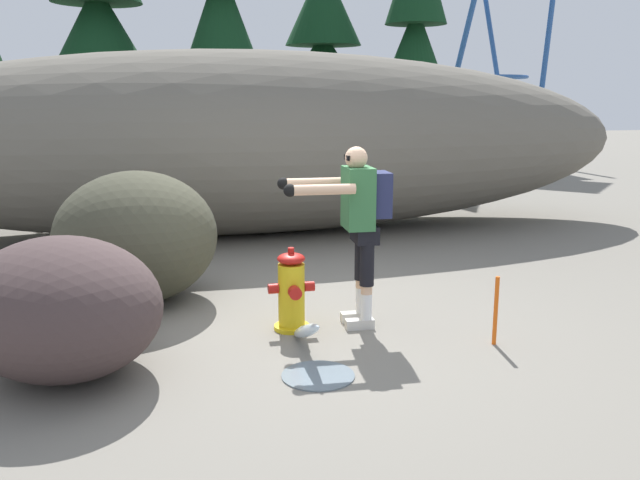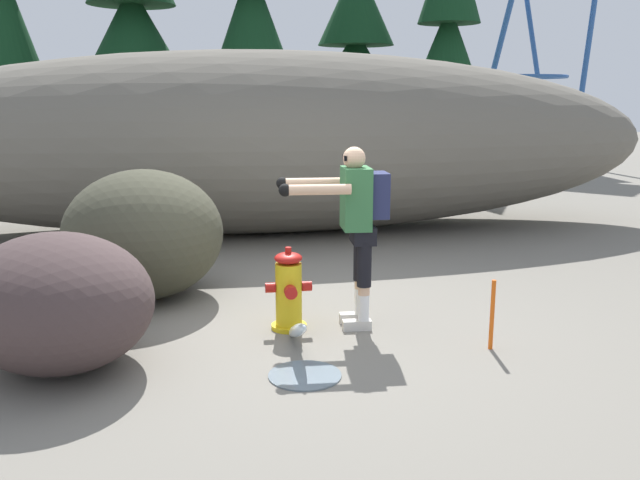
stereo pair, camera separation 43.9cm
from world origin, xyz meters
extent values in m
cube|color=slate|center=(0.00, 0.00, -0.02)|extent=(56.00, 56.00, 0.04)
ellipsoid|color=#666056|center=(0.00, 4.30, 1.37)|extent=(12.33, 3.20, 2.73)
cylinder|color=gold|center=(-0.10, -0.13, 0.02)|extent=(0.32, 0.32, 0.04)
cylinder|color=gold|center=(-0.10, -0.13, 0.33)|extent=(0.24, 0.24, 0.57)
ellipsoid|color=red|center=(-0.10, -0.13, 0.66)|extent=(0.25, 0.25, 0.10)
cylinder|color=red|center=(-0.10, -0.13, 0.74)|extent=(0.06, 0.06, 0.05)
cylinder|color=red|center=(-0.27, -0.13, 0.39)|extent=(0.09, 0.09, 0.09)
cylinder|color=red|center=(0.06, -0.13, 0.39)|extent=(0.09, 0.09, 0.09)
cylinder|color=red|center=(-0.10, -0.30, 0.39)|extent=(0.11, 0.09, 0.11)
ellipsoid|color=silver|center=(-0.10, -0.75, 0.20)|extent=(0.10, 0.93, 0.48)
cylinder|color=slate|center=(-0.10, -1.19, 0.01)|extent=(0.56, 0.56, 0.01)
cube|color=beige|center=(0.50, -0.26, 0.04)|extent=(0.26, 0.11, 0.09)
cylinder|color=white|center=(0.56, -0.27, 0.21)|extent=(0.10, 0.10, 0.24)
cylinder|color=#DBAD89|center=(0.56, -0.27, 0.37)|extent=(0.10, 0.10, 0.08)
cylinder|color=black|center=(0.56, -0.27, 0.61)|extent=(0.13, 0.13, 0.41)
cube|color=beige|center=(0.51, -0.06, 0.04)|extent=(0.26, 0.11, 0.09)
cylinder|color=white|center=(0.57, -0.07, 0.21)|extent=(0.10, 0.10, 0.24)
cylinder|color=#DBAD89|center=(0.57, -0.07, 0.37)|extent=(0.10, 0.10, 0.08)
cylinder|color=black|center=(0.57, -0.07, 0.61)|extent=(0.13, 0.13, 0.41)
cube|color=black|center=(0.57, -0.17, 0.87)|extent=(0.22, 0.33, 0.16)
cube|color=#336B3D|center=(0.50, -0.16, 1.19)|extent=(0.26, 0.37, 0.55)
cube|color=#23284C|center=(0.70, -0.17, 1.22)|extent=(0.17, 0.29, 0.40)
sphere|color=#DBAD89|center=(0.48, -0.16, 1.55)|extent=(0.20, 0.20, 0.20)
cube|color=black|center=(0.40, -0.16, 1.55)|extent=(0.03, 0.15, 0.04)
cylinder|color=#DBAD89|center=(0.12, -0.36, 1.31)|extent=(0.58, 0.12, 0.09)
sphere|color=black|center=(-0.15, -0.35, 1.31)|extent=(0.11, 0.11, 0.11)
cylinder|color=#DBAD89|center=(0.14, 0.07, 1.31)|extent=(0.58, 0.12, 0.09)
sphere|color=black|center=(-0.13, 0.09, 1.31)|extent=(0.11, 0.11, 0.11)
ellipsoid|color=#423433|center=(-1.96, -0.70, 0.53)|extent=(2.09, 2.14, 1.06)
ellipsoid|color=#3D3D2E|center=(-1.47, 1.07, 0.67)|extent=(2.29, 2.28, 1.34)
cylinder|color=#47331E|center=(-4.85, 9.00, 0.79)|extent=(0.24, 0.24, 1.58)
cone|color=#0F3319|center=(-4.85, 9.00, 3.26)|extent=(1.97, 1.97, 3.36)
cylinder|color=#47331E|center=(-2.40, 9.98, 0.87)|extent=(0.36, 0.36, 1.74)
cone|color=#0F3319|center=(-2.40, 9.98, 3.09)|extent=(2.97, 2.97, 2.71)
cylinder|color=#47331E|center=(0.19, 9.31, 0.77)|extent=(0.30, 0.30, 1.54)
cone|color=#0F3319|center=(0.19, 9.31, 3.21)|extent=(2.46, 2.46, 3.33)
cylinder|color=#47331E|center=(2.97, 11.43, 0.62)|extent=(0.36, 0.36, 1.24)
cone|color=#0F3319|center=(2.97, 11.43, 2.47)|extent=(3.00, 3.00, 2.47)
cone|color=#0F3319|center=(2.97, 11.43, 4.32)|extent=(1.95, 1.95, 2.06)
cylinder|color=#47331E|center=(4.93, 10.04, 0.64)|extent=(0.28, 0.28, 1.29)
cone|color=#0F3319|center=(4.93, 10.04, 2.75)|extent=(2.31, 2.31, 2.92)
cylinder|color=#285193|center=(10.06, 15.50, 2.59)|extent=(1.02, 1.02, 5.21)
cylinder|color=#285193|center=(7.22, 15.50, 2.59)|extent=(1.02, 1.02, 5.21)
cylinder|color=#285193|center=(10.06, 12.66, 2.59)|extent=(1.02, 1.02, 5.21)
cylinder|color=#285193|center=(7.22, 12.66, 2.59)|extent=(1.02, 1.02, 5.21)
torus|color=#285193|center=(8.64, 14.08, 2.59)|extent=(3.05, 3.05, 0.10)
cylinder|color=#E55914|center=(1.51, -0.90, 0.30)|extent=(0.04, 0.04, 0.60)
camera|label=1|loc=(-1.16, -5.77, 2.10)|focal=37.30mm
camera|label=2|loc=(-0.73, -5.86, 2.10)|focal=37.30mm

